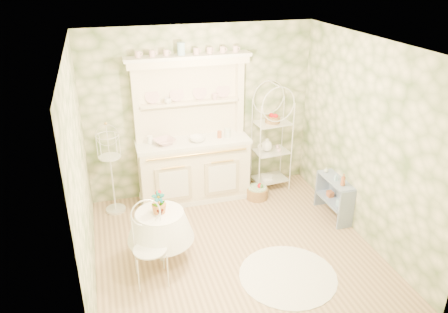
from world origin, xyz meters
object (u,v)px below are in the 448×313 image
object	(u,v)px
kitchen_dresser	(193,132)
side_shelf	(334,198)
cafe_chair	(150,248)
birdcage_stand	(111,172)
bakers_rack	(272,141)
floor_basket	(257,191)
round_table	(161,237)

from	to	relation	value
kitchen_dresser	side_shelf	size ratio (longest dim) A/B	3.25
side_shelf	cafe_chair	distance (m)	2.91
birdcage_stand	side_shelf	bearing A→B (deg)	-18.92
kitchen_dresser	cafe_chair	distance (m)	2.16
kitchen_dresser	bakers_rack	world-z (taller)	kitchen_dresser
birdcage_stand	floor_basket	world-z (taller)	birdcage_stand
kitchen_dresser	cafe_chair	world-z (taller)	kitchen_dresser
kitchen_dresser	bakers_rack	xyz separation A→B (m)	(1.32, 0.01, -0.31)
cafe_chair	floor_basket	world-z (taller)	cafe_chair
cafe_chair	birdcage_stand	distance (m)	1.81
round_table	birdcage_stand	distance (m)	1.54
birdcage_stand	cafe_chair	bearing A→B (deg)	-79.70
side_shelf	birdcage_stand	world-z (taller)	birdcage_stand
bakers_rack	round_table	xyz separation A→B (m)	(-2.08, -1.49, -0.49)
side_shelf	cafe_chair	bearing A→B (deg)	-167.69
bakers_rack	side_shelf	distance (m)	1.38
kitchen_dresser	side_shelf	xyz separation A→B (m)	(1.88, -1.13, -0.84)
cafe_chair	floor_basket	distance (m)	2.46
round_table	cafe_chair	distance (m)	0.41
round_table	cafe_chair	bearing A→B (deg)	-117.25
birdcage_stand	bakers_rack	bearing A→B (deg)	1.49
cafe_chair	side_shelf	bearing A→B (deg)	8.14
bakers_rack	floor_basket	xyz separation A→B (m)	(-0.35, -0.32, -0.72)
round_table	birdcage_stand	xyz separation A→B (m)	(-0.50, 1.42, 0.32)
round_table	floor_basket	size ratio (longest dim) A/B	1.87
bakers_rack	round_table	distance (m)	2.60
bakers_rack	floor_basket	world-z (taller)	bakers_rack
round_table	cafe_chair	size ratio (longest dim) A/B	0.74
kitchen_dresser	round_table	size ratio (longest dim) A/B	3.25
floor_basket	round_table	bearing A→B (deg)	-146.06
side_shelf	floor_basket	world-z (taller)	side_shelf
side_shelf	birdcage_stand	size ratio (longest dim) A/B	0.53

